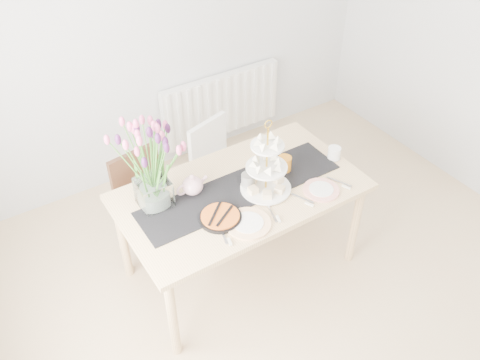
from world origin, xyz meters
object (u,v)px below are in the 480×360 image
cream_jug (334,153)px  mug_grey (248,181)px  radiator (221,105)px  tulip_vase (148,155)px  chair_white (218,162)px  teapot (193,186)px  tart_tin (220,217)px  mug_orange (284,164)px  dining_table (241,198)px  plate_right (321,190)px  chair_brown (146,196)px  plate_left (248,223)px  cake_stand (266,173)px

cream_jug → mug_grey: mug_grey is taller
radiator → tulip_vase: size_ratio=1.71×
chair_white → mug_grey: 0.78m
teapot → tulip_vase: bearing=170.0°
tart_tin → mug_orange: mug_orange is taller
dining_table → plate_right: bearing=-33.8°
mug_grey → plate_right: bearing=-74.6°
chair_brown → mug_grey: size_ratio=7.41×
mug_grey → mug_orange: 0.31m
chair_brown → chair_white: 0.66m
cream_jug → tart_tin: cream_jug is taller
chair_white → mug_orange: bearing=-94.2°
radiator → tart_tin: 1.86m
chair_brown → tart_tin: (0.19, -0.76, 0.30)m
cream_jug → plate_right: (-0.30, -0.23, -0.04)m
dining_table → chair_white: bearing=72.4°
mug_orange → plate_right: size_ratio=0.47×
chair_brown → tulip_vase: size_ratio=1.14×
chair_white → plate_left: size_ratio=2.82×
tart_tin → mug_orange: (0.61, 0.17, 0.04)m
chair_white → cream_jug: bearing=-71.2°
cake_stand → cream_jug: size_ratio=5.48×
chair_white → mug_orange: (0.14, -0.66, 0.35)m
cream_jug → tart_tin: 1.00m
cake_stand → teapot: (-0.42, 0.22, -0.07)m
chair_brown → teapot: (0.16, -0.47, 0.36)m
cake_stand → tulip_vase: bearing=158.8°
plate_left → chair_white: bearing=70.0°
chair_white → cream_jug: 0.96m
dining_table → tulip_vase: 0.73m
dining_table → radiator: bearing=63.9°
chair_white → tulip_vase: tulip_vase is taller
cream_jug → plate_left: size_ratio=0.32×
plate_right → chair_white: bearing=103.0°
dining_table → plate_right: plate_right is taller
dining_table → mug_grey: bearing=-8.6°
cream_jug → plate_left: 0.90m
chair_brown → plate_left: bearing=-80.0°
radiator → chair_brown: bearing=-144.5°
plate_left → teapot: bearing=108.7°
cake_stand → mug_grey: bearing=135.9°
tulip_vase → teapot: size_ratio=3.21×
tart_tin → plate_right: (0.69, -0.13, -0.01)m
dining_table → mug_grey: 0.14m
tulip_vase → cream_jug: bearing=-10.6°
tulip_vase → plate_right: bearing=-25.5°
cake_stand → mug_orange: cake_stand is taller
dining_table → teapot: 0.34m
tulip_vase → mug_grey: 0.70m
dining_table → mug_orange: size_ratio=14.37×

